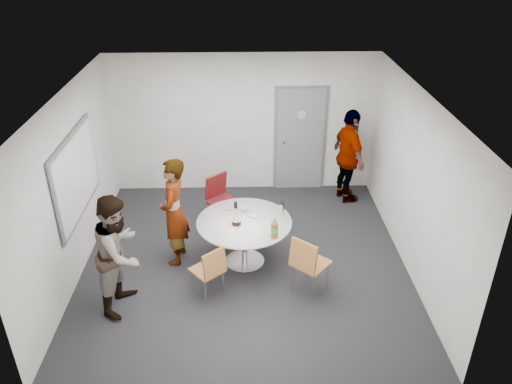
{
  "coord_description": "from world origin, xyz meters",
  "views": [
    {
      "loc": [
        -0.01,
        -6.44,
        4.73
      ],
      "look_at": [
        0.18,
        0.25,
        1.1
      ],
      "focal_mm": 35.0,
      "sensor_mm": 36.0,
      "label": 1
    }
  ],
  "objects_px": {
    "chair_near_left": "(210,268)",
    "person_right": "(349,157)",
    "chair_near_right": "(308,261)",
    "chair_far": "(221,196)",
    "whiteboard": "(77,175)",
    "person_main": "(174,212)",
    "door": "(300,140)",
    "table": "(246,227)",
    "person_left": "(120,253)"
  },
  "relations": [
    {
      "from": "table",
      "to": "person_main",
      "type": "bearing_deg",
      "value": 173.59
    },
    {
      "from": "whiteboard",
      "to": "person_left",
      "type": "xyz_separation_m",
      "value": [
        0.79,
        -1.14,
        -0.59
      ]
    },
    {
      "from": "door",
      "to": "chair_far",
      "type": "distance_m",
      "value": 2.1
    },
    {
      "from": "whiteboard",
      "to": "person_left",
      "type": "relative_size",
      "value": 1.11
    },
    {
      "from": "chair_near_right",
      "to": "person_right",
      "type": "bearing_deg",
      "value": 110.12
    },
    {
      "from": "chair_far",
      "to": "chair_near_right",
      "type": "bearing_deg",
      "value": 82.84
    },
    {
      "from": "chair_far",
      "to": "person_main",
      "type": "height_order",
      "value": "person_main"
    },
    {
      "from": "person_left",
      "to": "whiteboard",
      "type": "bearing_deg",
      "value": 47.02
    },
    {
      "from": "chair_near_right",
      "to": "person_left",
      "type": "xyz_separation_m",
      "value": [
        -2.54,
        -0.13,
        0.28
      ]
    },
    {
      "from": "person_main",
      "to": "person_left",
      "type": "height_order",
      "value": "person_main"
    },
    {
      "from": "chair_near_right",
      "to": "chair_far",
      "type": "xyz_separation_m",
      "value": [
        -1.27,
        1.89,
        0.01
      ]
    },
    {
      "from": "person_main",
      "to": "person_right",
      "type": "relative_size",
      "value": 0.96
    },
    {
      "from": "chair_near_right",
      "to": "person_right",
      "type": "height_order",
      "value": "person_right"
    },
    {
      "from": "chair_near_left",
      "to": "person_main",
      "type": "distance_m",
      "value": 1.15
    },
    {
      "from": "door",
      "to": "chair_near_right",
      "type": "xyz_separation_m",
      "value": [
        -0.23,
        -3.3,
        -0.45
      ]
    },
    {
      "from": "chair_near_right",
      "to": "whiteboard",
      "type": "bearing_deg",
      "value": -155.5
    },
    {
      "from": "table",
      "to": "person_main",
      "type": "relative_size",
      "value": 0.83
    },
    {
      "from": "chair_near_right",
      "to": "chair_far",
      "type": "bearing_deg",
      "value": 165.44
    },
    {
      "from": "chair_near_right",
      "to": "person_left",
      "type": "distance_m",
      "value": 2.56
    },
    {
      "from": "door",
      "to": "chair_near_left",
      "type": "height_order",
      "value": "door"
    },
    {
      "from": "person_main",
      "to": "chair_near_right",
      "type": "bearing_deg",
      "value": 69.64
    },
    {
      "from": "chair_near_right",
      "to": "door",
      "type": "bearing_deg",
      "value": 127.54
    },
    {
      "from": "whiteboard",
      "to": "chair_near_left",
      "type": "relative_size",
      "value": 2.31
    },
    {
      "from": "chair_near_right",
      "to": "chair_far",
      "type": "relative_size",
      "value": 0.98
    },
    {
      "from": "chair_near_left",
      "to": "person_main",
      "type": "height_order",
      "value": "person_main"
    },
    {
      "from": "person_right",
      "to": "whiteboard",
      "type": "bearing_deg",
      "value": 96.15
    },
    {
      "from": "table",
      "to": "chair_near_left",
      "type": "xyz_separation_m",
      "value": [
        -0.51,
        -0.8,
        -0.15
      ]
    },
    {
      "from": "table",
      "to": "chair_near_right",
      "type": "height_order",
      "value": "table"
    },
    {
      "from": "door",
      "to": "person_right",
      "type": "bearing_deg",
      "value": -32.63
    },
    {
      "from": "chair_near_left",
      "to": "chair_far",
      "type": "relative_size",
      "value": 0.86
    },
    {
      "from": "door",
      "to": "person_left",
      "type": "height_order",
      "value": "door"
    },
    {
      "from": "whiteboard",
      "to": "person_left",
      "type": "distance_m",
      "value": 1.51
    },
    {
      "from": "chair_near_right",
      "to": "person_right",
      "type": "xyz_separation_m",
      "value": [
        1.08,
        2.76,
        0.33
      ]
    },
    {
      "from": "table",
      "to": "person_right",
      "type": "xyz_separation_m",
      "value": [
        1.93,
        1.98,
        0.25
      ]
    },
    {
      "from": "door",
      "to": "person_left",
      "type": "bearing_deg",
      "value": -128.96
    },
    {
      "from": "chair_near_left",
      "to": "person_right",
      "type": "bearing_deg",
      "value": 7.95
    },
    {
      "from": "chair_far",
      "to": "person_left",
      "type": "distance_m",
      "value": 2.4
    },
    {
      "from": "table",
      "to": "door",
      "type": "bearing_deg",
      "value": 66.88
    },
    {
      "from": "table",
      "to": "person_left",
      "type": "bearing_deg",
      "value": -151.98
    },
    {
      "from": "table",
      "to": "chair_far",
      "type": "height_order",
      "value": "table"
    },
    {
      "from": "door",
      "to": "chair_near_left",
      "type": "xyz_separation_m",
      "value": [
        -1.58,
        -3.33,
        -0.53
      ]
    },
    {
      "from": "chair_near_left",
      "to": "chair_far",
      "type": "xyz_separation_m",
      "value": [
        0.08,
        1.92,
        0.09
      ]
    },
    {
      "from": "chair_near_left",
      "to": "person_left",
      "type": "height_order",
      "value": "person_left"
    },
    {
      "from": "table",
      "to": "person_left",
      "type": "xyz_separation_m",
      "value": [
        -1.69,
        -0.9,
        0.21
      ]
    },
    {
      "from": "chair_far",
      "to": "person_right",
      "type": "height_order",
      "value": "person_right"
    },
    {
      "from": "chair_near_left",
      "to": "person_main",
      "type": "relative_size",
      "value": 0.48
    },
    {
      "from": "whiteboard",
      "to": "person_main",
      "type": "xyz_separation_m",
      "value": [
        1.4,
        -0.12,
        -0.58
      ]
    },
    {
      "from": "door",
      "to": "whiteboard",
      "type": "distance_m",
      "value": 4.25
    },
    {
      "from": "chair_far",
      "to": "person_left",
      "type": "xyz_separation_m",
      "value": [
        -1.27,
        -2.02,
        0.27
      ]
    },
    {
      "from": "person_left",
      "to": "person_right",
      "type": "relative_size",
      "value": 0.95
    }
  ]
}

